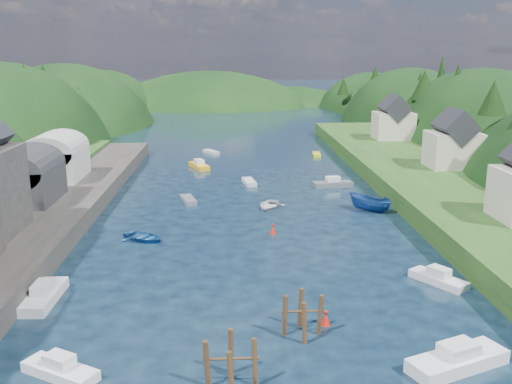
{
  "coord_description": "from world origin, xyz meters",
  "views": [
    {
      "loc": [
        -2.66,
        -30.78,
        18.63
      ],
      "look_at": [
        0.0,
        28.0,
        4.0
      ],
      "focal_mm": 40.0,
      "sensor_mm": 36.0,
      "label": 1
    }
  ],
  "objects_px": {
    "piling_cluster_far": "(302,319)",
    "channel_buoy_far": "(273,229)",
    "piling_cluster_near": "(231,368)",
    "channel_buoy_near": "(326,318)"
  },
  "relations": [
    {
      "from": "piling_cluster_far",
      "to": "channel_buoy_far",
      "type": "bearing_deg",
      "value": 90.91
    },
    {
      "from": "piling_cluster_near",
      "to": "channel_buoy_near",
      "type": "relative_size",
      "value": 3.19
    },
    {
      "from": "piling_cluster_near",
      "to": "channel_buoy_near",
      "type": "distance_m",
      "value": 9.82
    },
    {
      "from": "piling_cluster_far",
      "to": "piling_cluster_near",
      "type": "bearing_deg",
      "value": -129.06
    },
    {
      "from": "channel_buoy_near",
      "to": "channel_buoy_far",
      "type": "bearing_deg",
      "value": 96.05
    },
    {
      "from": "channel_buoy_near",
      "to": "channel_buoy_far",
      "type": "relative_size",
      "value": 1.0
    },
    {
      "from": "piling_cluster_near",
      "to": "channel_buoy_near",
      "type": "height_order",
      "value": "piling_cluster_near"
    },
    {
      "from": "piling_cluster_near",
      "to": "channel_buoy_far",
      "type": "height_order",
      "value": "piling_cluster_near"
    },
    {
      "from": "piling_cluster_near",
      "to": "piling_cluster_far",
      "type": "distance_m",
      "value": 7.6
    },
    {
      "from": "piling_cluster_far",
      "to": "channel_buoy_near",
      "type": "xyz_separation_m",
      "value": [
        1.83,
        1.32,
        -0.66
      ]
    }
  ]
}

